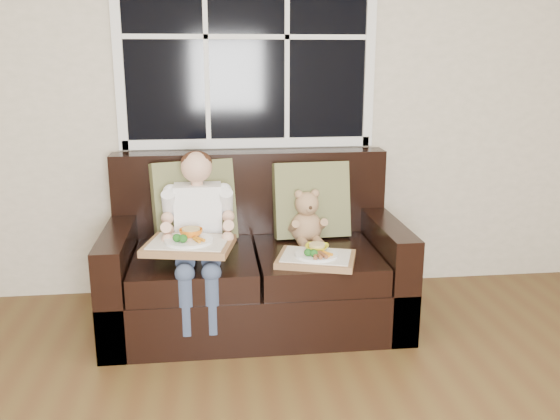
{
  "coord_description": "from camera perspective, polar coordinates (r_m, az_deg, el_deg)",
  "views": [
    {
      "loc": [
        -0.33,
        -1.31,
        1.54
      ],
      "look_at": [
        0.05,
        1.85,
        0.71
      ],
      "focal_mm": 38.0,
      "sensor_mm": 36.0,
      "label": 1
    }
  ],
  "objects": [
    {
      "name": "room_walls",
      "position": [
        1.35,
        7.53,
        16.73
      ],
      "size": [
        4.52,
        5.02,
        2.71
      ],
      "color": "beige",
      "rests_on": "ground"
    },
    {
      "name": "window_back",
      "position": [
        3.8,
        -3.24,
        16.3
      ],
      "size": [
        1.62,
        0.04,
        1.37
      ],
      "color": "black",
      "rests_on": "room_walls"
    },
    {
      "name": "child",
      "position": [
        3.33,
        -7.89,
        -1.01
      ],
      "size": [
        0.39,
        0.6,
        0.88
      ],
      "color": "white",
      "rests_on": "loveseat"
    },
    {
      "name": "teddy_bear",
      "position": [
        3.54,
        2.58,
        -1.04
      ],
      "size": [
        0.21,
        0.26,
        0.34
      ],
      "rotation": [
        0.0,
        0.0,
        0.1
      ],
      "color": "tan",
      "rests_on": "loveseat"
    },
    {
      "name": "tray_left",
      "position": [
        3.17,
        -8.74,
        -3.18
      ],
      "size": [
        0.51,
        0.43,
        0.1
      ],
      "rotation": [
        0.0,
        0.0,
        -0.22
      ],
      "color": "#936342",
      "rests_on": "child"
    },
    {
      "name": "pillow_left",
      "position": [
        3.59,
        -8.28,
        0.83
      ],
      "size": [
        0.52,
        0.34,
        0.5
      ],
      "rotation": [
        -0.21,
        0.0,
        0.26
      ],
      "color": "olive",
      "rests_on": "loveseat"
    },
    {
      "name": "tray_right",
      "position": [
        3.23,
        3.5,
        -4.53
      ],
      "size": [
        0.49,
        0.42,
        0.09
      ],
      "rotation": [
        0.0,
        0.0,
        -0.3
      ],
      "color": "#936342",
      "rests_on": "loveseat"
    },
    {
      "name": "loveseat",
      "position": [
        3.56,
        -2.46,
        -5.58
      ],
      "size": [
        1.7,
        0.92,
        0.96
      ],
      "color": "black",
      "rests_on": "ground"
    },
    {
      "name": "pillow_right",
      "position": [
        3.64,
        3.02,
        0.98
      ],
      "size": [
        0.47,
        0.23,
        0.47
      ],
      "rotation": [
        -0.21,
        0.0,
        0.05
      ],
      "color": "olive",
      "rests_on": "loveseat"
    }
  ]
}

